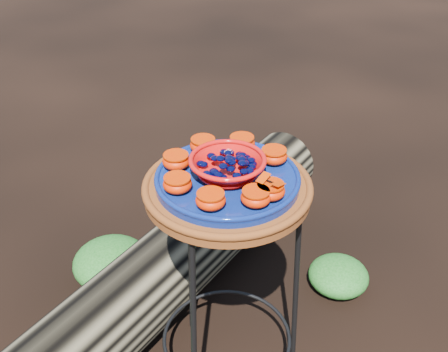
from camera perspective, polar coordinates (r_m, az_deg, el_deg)
plant_stand at (r=1.70m, az=0.31°, el=-11.62°), size 0.44×0.44×0.70m
terracotta_saucer at (r=1.46m, az=0.35°, el=-1.38°), size 0.44×0.44×0.04m
cobalt_plate at (r=1.45m, az=0.35°, el=-0.41°), size 0.37×0.37×0.02m
red_bowl at (r=1.43m, az=0.36°, el=0.87°), size 0.19×0.19×0.05m
glass_gems at (r=1.41m, az=0.36°, el=2.19°), size 0.15×0.15×0.02m
orange_half_0 at (r=1.36m, az=4.73°, el=-1.49°), size 0.07×0.07×0.04m
orange_half_1 at (r=1.49m, az=5.09°, el=2.04°), size 0.07×0.07×0.04m
orange_half_2 at (r=1.55m, az=1.83°, el=3.35°), size 0.07×0.07×0.04m
orange_half_3 at (r=1.54m, az=-2.14°, el=3.15°), size 0.07×0.07×0.04m
orange_half_4 at (r=1.47m, az=-4.89°, el=1.52°), size 0.07×0.07×0.04m
orange_half_5 at (r=1.38m, az=-4.76°, el=-0.81°), size 0.07×0.07×0.04m
orange_half_6 at (r=1.32m, az=-1.37°, el=-2.47°), size 0.07×0.07×0.04m
orange_half_7 at (r=1.33m, az=3.24°, el=-2.19°), size 0.07×0.07×0.04m
butterfly at (r=1.34m, az=4.78°, el=-0.55°), size 0.09×0.07×0.01m
driftwood_log at (r=2.16m, az=-3.72°, el=-7.45°), size 1.60×0.96×0.29m
foliage_right at (r=2.22m, az=11.56°, el=-9.81°), size 0.23×0.23×0.12m
foliage_back at (r=2.25m, az=-11.40°, el=-8.49°), size 0.30×0.30×0.15m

